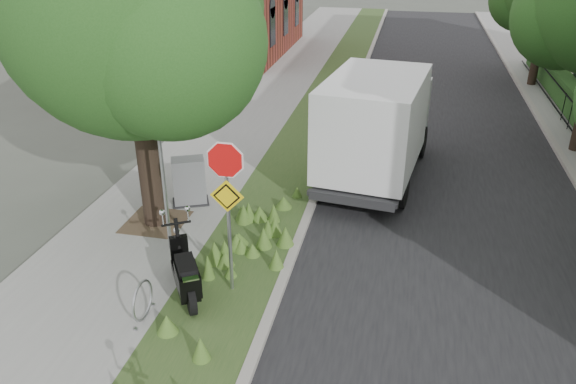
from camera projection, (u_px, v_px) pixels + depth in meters
name	position (u px, v px, depth m)	size (l,w,h in m)	color
ground	(296.00, 322.00, 10.33)	(120.00, 120.00, 0.00)	#4C5147
sidewalk_near	(234.00, 126.00, 19.89)	(3.50, 60.00, 0.12)	gray
verge	(310.00, 132.00, 19.38)	(2.00, 60.00, 0.12)	#304D21
kerb_near	(339.00, 134.00, 19.19)	(0.20, 60.00, 0.13)	#9E9991
road	(444.00, 143.00, 18.55)	(7.00, 60.00, 0.01)	black
kerb_far	(557.00, 150.00, 17.87)	(0.20, 60.00, 0.13)	#9E9991
street_tree_main	(130.00, 21.00, 11.51)	(6.21, 5.54, 7.66)	black
bare_post	(162.00, 164.00, 11.58)	(0.08, 0.08, 4.00)	#A5A8AD
bike_hoop	(142.00, 301.00, 10.09)	(0.06, 0.78, 0.77)	#A5A8AD
sign_assembly	(227.00, 188.00, 10.09)	(0.94, 0.08, 3.22)	#A5A8AD
scooter_near	(186.00, 278.00, 10.59)	(1.14, 1.74, 0.93)	black
box_truck	(377.00, 121.00, 15.36)	(2.97, 5.99, 2.60)	#262628
utility_cabinet	(189.00, 182.00, 14.17)	(1.07, 0.92, 1.21)	#262628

